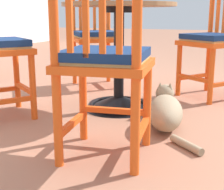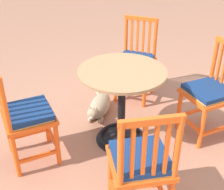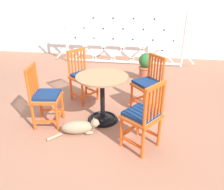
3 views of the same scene
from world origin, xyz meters
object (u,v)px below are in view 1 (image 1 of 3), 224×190
object	(u,v)px
orange_chair_at_corner	(104,63)
orange_chair_tucked_in	(95,37)
cafe_table	(119,69)
orange_chair_near_fence	(213,41)
tabby_cat	(165,111)

from	to	relation	value
orange_chair_at_corner	orange_chair_tucked_in	distance (m)	1.62
cafe_table	orange_chair_near_fence	size ratio (longest dim) A/B	0.83
orange_chair_tucked_in	cafe_table	bearing A→B (deg)	-143.75
orange_chair_near_fence	tabby_cat	distance (m)	0.95
orange_chair_at_corner	orange_chair_tucked_in	bearing A→B (deg)	26.29
cafe_table	orange_chair_tucked_in	world-z (taller)	orange_chair_tucked_in
orange_chair_at_corner	orange_chair_near_fence	xyz separation A→B (m)	(1.41, -0.33, 0.00)
orange_chair_at_corner	orange_chair_tucked_in	xyz separation A→B (m)	(1.45, 0.72, 0.00)
orange_chair_near_fence	tabby_cat	size ratio (longest dim) A/B	1.36
orange_chair_at_corner	orange_chair_tucked_in	size ratio (longest dim) A/B	1.00
cafe_table	tabby_cat	bearing A→B (deg)	-122.36
orange_chair_near_fence	orange_chair_tucked_in	world-z (taller)	same
orange_chair_at_corner	orange_chair_near_fence	bearing A→B (deg)	-13.05
cafe_table	orange_chair_tucked_in	bearing A→B (deg)	36.25
tabby_cat	cafe_table	bearing A→B (deg)	57.64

